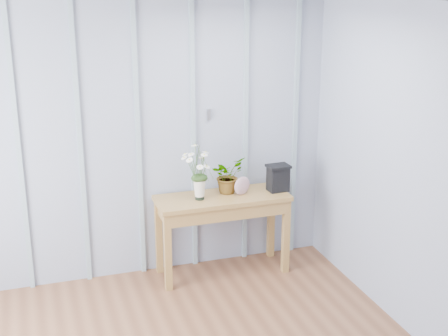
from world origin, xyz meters
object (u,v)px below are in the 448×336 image
object	(u,v)px
felt_disc_vessel	(242,186)
carved_box	(278,178)
sideboard	(222,208)
daisy_vase	(199,165)

from	to	relation	value
felt_disc_vessel	carved_box	world-z (taller)	carved_box
sideboard	daisy_vase	bearing A→B (deg)	-176.01
sideboard	carved_box	world-z (taller)	carved_box
sideboard	felt_disc_vessel	world-z (taller)	felt_disc_vessel
sideboard	daisy_vase	xyz separation A→B (m)	(-0.22, -0.02, 0.44)
felt_disc_vessel	carved_box	xyz separation A→B (m)	(0.35, -0.00, 0.04)
daisy_vase	felt_disc_vessel	world-z (taller)	daisy_vase
daisy_vase	felt_disc_vessel	bearing A→B (deg)	-0.63
felt_disc_vessel	daisy_vase	bearing A→B (deg)	160.76
sideboard	felt_disc_vessel	xyz separation A→B (m)	(0.18, -0.02, 0.20)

